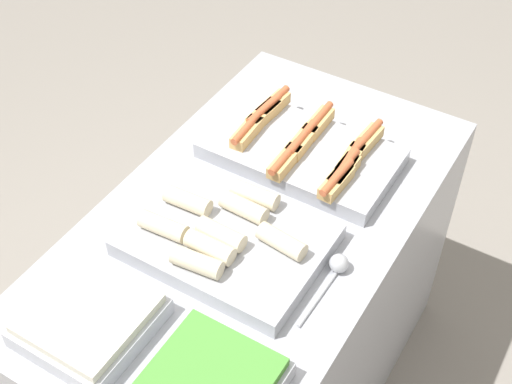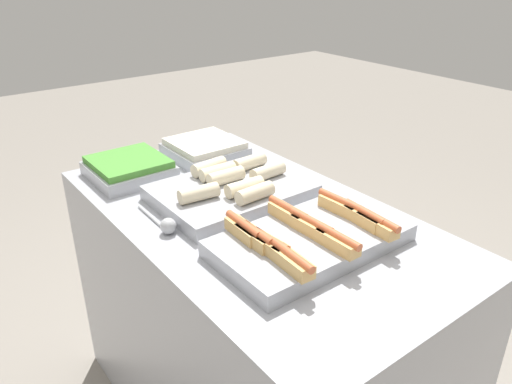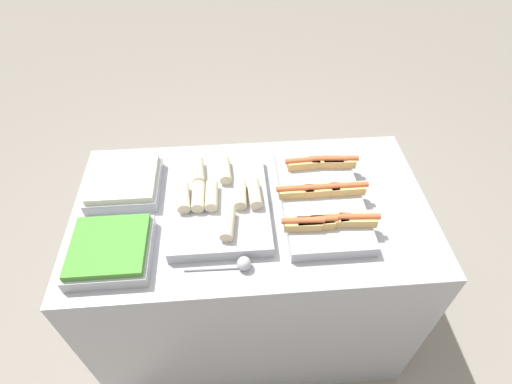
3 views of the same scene
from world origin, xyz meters
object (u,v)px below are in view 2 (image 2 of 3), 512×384
(tray_side_back, at_px, (205,149))
(serving_spoon_near, at_px, (166,225))
(tray_wraps, at_px, (232,189))
(tray_hotdogs, at_px, (310,237))
(tray_side_front, at_px, (129,168))

(tray_side_back, distance_m, serving_spoon_near, 0.61)
(tray_wraps, xyz_separation_m, tray_side_back, (-0.38, 0.13, 0.00))
(tray_hotdogs, relative_size, tray_side_back, 1.97)
(tray_side_front, bearing_deg, tray_side_back, 90.00)
(tray_wraps, bearing_deg, tray_side_front, -152.16)
(tray_hotdogs, xyz_separation_m, tray_side_front, (-0.78, -0.19, -0.00))
(serving_spoon_near, bearing_deg, tray_side_front, 169.37)
(tray_wraps, distance_m, tray_side_back, 0.40)
(tray_side_front, bearing_deg, tray_wraps, 27.84)
(tray_hotdogs, distance_m, tray_side_front, 0.80)
(tray_side_front, xyz_separation_m, serving_spoon_near, (0.45, -0.08, -0.01))
(tray_wraps, relative_size, tray_side_front, 1.77)
(tray_hotdogs, bearing_deg, tray_side_front, -166.07)
(tray_hotdogs, height_order, serving_spoon_near, tray_hotdogs)
(tray_hotdogs, distance_m, tray_side_back, 0.79)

